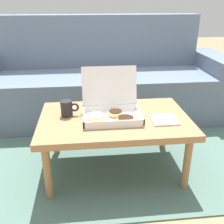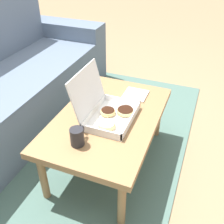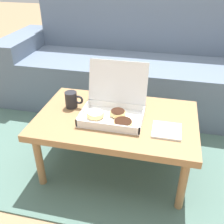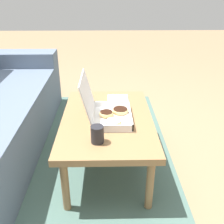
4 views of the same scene
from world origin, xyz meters
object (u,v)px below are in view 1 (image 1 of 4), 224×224
object	(u,v)px
pastry_box	(112,110)
coffee_mug	(67,108)
couch	(103,83)
coffee_table	(114,123)

from	to	relation	value
pastry_box	coffee_mug	size ratio (longest dim) A/B	3.06
pastry_box	coffee_mug	bearing A→B (deg)	168.31
couch	pastry_box	bearing A→B (deg)	-91.10
couch	pastry_box	world-z (taller)	couch
couch	coffee_table	world-z (taller)	couch
coffee_table	couch	bearing A→B (deg)	90.00
coffee_table	coffee_mug	world-z (taller)	coffee_mug
coffee_mug	coffee_table	bearing A→B (deg)	-10.59
pastry_box	couch	bearing A→B (deg)	88.90
couch	coffee_mug	distance (m)	0.95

